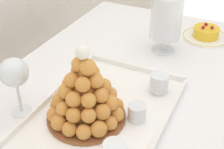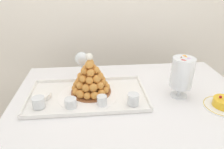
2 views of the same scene
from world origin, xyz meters
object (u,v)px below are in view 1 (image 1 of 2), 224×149
croquembouche (85,94)px  wine_glass (14,74)px  serving_tray (94,126)px  dessert_cup_centre (137,113)px  macaron_goblet (166,18)px  dessert_cup_mid_right (159,83)px  fruit_tart_plate (206,34)px

croquembouche → wine_glass: 0.20m
serving_tray → dessert_cup_centre: size_ratio=12.38×
macaron_goblet → wine_glass: (-0.54, 0.26, -0.00)m
croquembouche → dessert_cup_mid_right: 0.26m
croquembouche → fruit_tart_plate: croquembouche is taller
croquembouche → wine_glass: size_ratio=1.29×
croquembouche → wine_glass: croquembouche is taller
croquembouche → dessert_cup_centre: croquembouche is taller
serving_tray → macaron_goblet: bearing=-4.2°
serving_tray → croquembouche: (0.02, 0.03, 0.09)m
dessert_cup_centre → dessert_cup_mid_right: 0.16m
serving_tray → macaron_goblet: (0.50, -0.04, 0.13)m
fruit_tart_plate → serving_tray: bearing=166.6°
dessert_cup_mid_right → fruit_tart_plate: dessert_cup_mid_right is taller
dessert_cup_mid_right → macaron_goblet: bearing=14.8°
dessert_cup_centre → fruit_tart_plate: 0.62m
dessert_cup_centre → wine_glass: wine_glass is taller
fruit_tart_plate → wine_glass: size_ratio=1.08×
dessert_cup_centre → macaron_goblet: macaron_goblet is taller
fruit_tart_plate → wine_glass: 0.83m
dessert_cup_mid_right → serving_tray: bearing=154.9°
dessert_cup_mid_right → macaron_goblet: size_ratio=0.25×
wine_glass → serving_tray: bearing=-81.3°
dessert_cup_mid_right → fruit_tart_plate: (0.46, -0.06, -0.02)m
macaron_goblet → wine_glass: 0.60m
serving_tray → fruit_tart_plate: bearing=-13.4°
wine_glass → dessert_cup_centre: bearing=-71.5°
dessert_cup_mid_right → wine_glass: (-0.27, 0.33, 0.10)m
serving_tray → dessert_cup_centre: dessert_cup_centre is taller
serving_tray → dessert_cup_centre: (0.07, -0.10, 0.03)m
fruit_tart_plate → macaron_goblet: bearing=145.3°
dessert_cup_centre → croquembouche: bearing=113.0°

